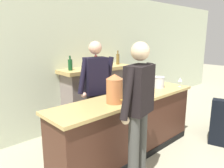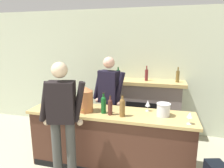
# 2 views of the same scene
# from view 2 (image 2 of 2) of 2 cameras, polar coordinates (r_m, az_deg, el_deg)

# --- Properties ---
(wall_back_panel) EXTENTS (12.00, 0.07, 2.75)m
(wall_back_panel) POSITION_cam_2_polar(r_m,az_deg,el_deg) (4.60, 4.63, 3.68)
(wall_back_panel) COLOR beige
(wall_back_panel) RESTS_ON ground_plane
(bar_counter) EXTENTS (2.63, 0.64, 0.96)m
(bar_counter) POSITION_cam_2_polar(r_m,az_deg,el_deg) (3.39, -0.51, -15.52)
(bar_counter) COLOR #42261B
(bar_counter) RESTS_ON ground_plane
(fireplace_stone) EXTENTS (1.60, 0.52, 1.55)m
(fireplace_stone) POSITION_cam_2_polar(r_m,az_deg,el_deg) (4.47, 9.58, -6.63)
(fireplace_stone) COLOR slate
(fireplace_stone) RESTS_ON ground_plane
(person_customer) EXTENTS (0.65, 0.37, 1.80)m
(person_customer) POSITION_cam_2_polar(r_m,az_deg,el_deg) (2.83, -13.98, -10.19)
(person_customer) COLOR #3C3D39
(person_customer) RESTS_ON ground_plane
(person_bartender) EXTENTS (0.64, 0.37, 1.78)m
(person_bartender) POSITION_cam_2_polar(r_m,az_deg,el_deg) (3.74, -0.89, -4.40)
(person_bartender) COLOR black
(person_bartender) RESTS_ON ground_plane
(copper_dispenser) EXTENTS (0.23, 0.27, 0.40)m
(copper_dispenser) POSITION_cam_2_polar(r_m,az_deg,el_deg) (3.17, -7.51, -4.32)
(copper_dispenser) COLOR #BD6E3F
(copper_dispenser) RESTS_ON bar_counter
(ice_bucket_steel) EXTENTS (0.21, 0.21, 0.19)m
(ice_bucket_steel) POSITION_cam_2_polar(r_m,az_deg,el_deg) (3.09, 14.46, -7.10)
(ice_bucket_steel) COLOR silver
(ice_bucket_steel) RESTS_ON bar_counter
(wine_bottle_merlot_tall) EXTENTS (0.08, 0.08, 0.33)m
(wine_bottle_merlot_tall) POSITION_cam_2_polar(r_m,az_deg,el_deg) (2.96, 2.96, -6.49)
(wine_bottle_merlot_tall) COLOR brown
(wine_bottle_merlot_tall) RESTS_ON bar_counter
(wine_bottle_burgundy_dark) EXTENTS (0.08, 0.08, 0.33)m
(wine_bottle_burgundy_dark) POSITION_cam_2_polar(r_m,az_deg,el_deg) (3.09, -2.43, -5.75)
(wine_bottle_burgundy_dark) COLOR #13521F
(wine_bottle_burgundy_dark) RESTS_ON bar_counter
(wine_bottle_cabernet_heavy) EXTENTS (0.07, 0.07, 0.31)m
(wine_bottle_cabernet_heavy) POSITION_cam_2_polar(r_m,az_deg,el_deg) (3.02, -0.54, -6.37)
(wine_bottle_cabernet_heavy) COLOR #4B2520
(wine_bottle_cabernet_heavy) RESTS_ON bar_counter
(wine_glass_mid_counter) EXTENTS (0.08, 0.08, 0.18)m
(wine_glass_mid_counter) POSITION_cam_2_polar(r_m,az_deg,el_deg) (3.23, 10.20, -5.53)
(wine_glass_mid_counter) COLOR silver
(wine_glass_mid_counter) RESTS_ON bar_counter
(wine_glass_front_left) EXTENTS (0.08, 0.08, 0.17)m
(wine_glass_front_left) POSITION_cam_2_polar(r_m,az_deg,el_deg) (2.90, 21.36, -8.39)
(wine_glass_front_left) COLOR silver
(wine_glass_front_left) RESTS_ON bar_counter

